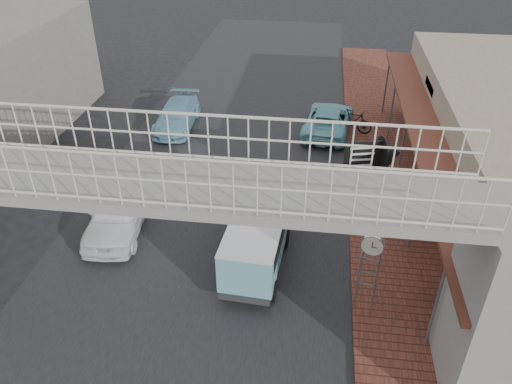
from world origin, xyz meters
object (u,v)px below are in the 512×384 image
(dark_sedan, at_px, (259,214))
(motorcycle_far, at_px, (353,121))
(angkot_curb, at_px, (328,120))
(angkot_far, at_px, (177,115))
(motorcycle_near, at_px, (378,176))
(arrow_sign, at_px, (388,155))
(street_clock, at_px, (372,248))
(angkot_van, at_px, (256,241))
(white_hatchback, at_px, (119,210))

(dark_sedan, distance_m, motorcycle_far, 8.97)
(angkot_curb, distance_m, angkot_far, 7.33)
(motorcycle_near, height_order, arrow_sign, arrow_sign)
(street_clock, xyz_separation_m, arrow_sign, (0.69, 4.35, 0.50))
(angkot_far, relative_size, arrow_sign, 1.27)
(angkot_far, relative_size, angkot_van, 1.12)
(angkot_curb, bearing_deg, motorcycle_far, -175.65)
(white_hatchback, height_order, angkot_van, angkot_van)
(angkot_far, bearing_deg, white_hatchback, -90.24)
(motorcycle_near, distance_m, motorcycle_far, 4.87)
(motorcycle_near, bearing_deg, dark_sedan, 144.34)
(angkot_curb, distance_m, motorcycle_near, 5.26)
(dark_sedan, distance_m, motorcycle_near, 5.52)
(angkot_curb, bearing_deg, white_hatchback, 58.09)
(street_clock, bearing_deg, angkot_far, 140.80)
(motorcycle_near, relative_size, street_clock, 0.69)
(white_hatchback, distance_m, arrow_sign, 9.33)
(white_hatchback, xyz_separation_m, dark_sedan, (4.87, 0.34, 0.03))
(angkot_curb, height_order, street_clock, street_clock)
(angkot_far, relative_size, street_clock, 1.61)
(angkot_far, distance_m, street_clock, 14.09)
(white_hatchback, height_order, dark_sedan, dark_sedan)
(white_hatchback, distance_m, angkot_far, 8.29)
(angkot_van, height_order, motorcycle_far, angkot_van)
(angkot_van, xyz_separation_m, motorcycle_near, (4.13, 5.41, -0.56))
(street_clock, bearing_deg, motorcycle_near, 96.22)
(dark_sedan, relative_size, angkot_van, 1.25)
(angkot_curb, relative_size, motorcycle_near, 2.49)
(motorcycle_far, distance_m, arrow_sign, 7.46)
(street_clock, bearing_deg, arrow_sign, 94.41)
(angkot_far, distance_m, arrow_sign, 11.61)
(angkot_far, bearing_deg, motorcycle_near, -27.05)
(motorcycle_near, xyz_separation_m, motorcycle_far, (-0.85, 4.79, 0.08))
(angkot_far, bearing_deg, arrow_sign, -38.01)
(angkot_far, distance_m, motorcycle_far, 8.49)
(white_hatchback, bearing_deg, dark_sedan, -1.55)
(dark_sedan, xyz_separation_m, angkot_van, (0.14, -1.92, 0.37))
(motorcycle_far, distance_m, street_clock, 11.58)
(motorcycle_near, relative_size, arrow_sign, 0.54)
(street_clock, bearing_deg, white_hatchback, 174.55)
(angkot_curb, distance_m, arrow_sign, 7.72)
(angkot_far, xyz_separation_m, angkot_van, (5.20, -9.86, 0.52))
(arrow_sign, bearing_deg, white_hatchback, 175.77)
(white_hatchback, bearing_deg, motorcycle_far, 40.59)
(white_hatchback, relative_size, angkot_van, 1.15)
(white_hatchback, relative_size, street_clock, 1.65)
(white_hatchback, height_order, street_clock, street_clock)
(white_hatchback, distance_m, motorcycle_far, 11.96)
(white_hatchback, relative_size, motorcycle_near, 2.41)
(angkot_van, distance_m, motorcycle_near, 6.83)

